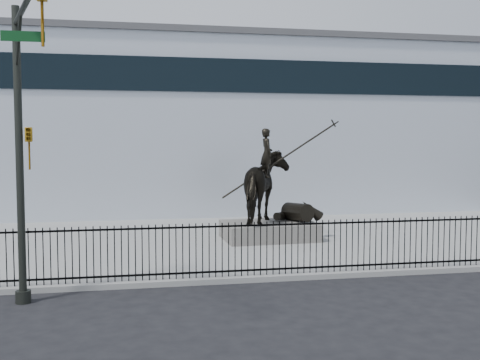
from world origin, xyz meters
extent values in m
plane|color=black|center=(0.00, 0.00, 0.00)|extent=(120.00, 120.00, 0.00)
cube|color=#959592|center=(0.00, 7.00, 0.07)|extent=(30.00, 12.00, 0.15)
cube|color=silver|center=(0.00, 20.00, 4.50)|extent=(44.00, 14.00, 9.00)
cube|color=black|center=(0.00, 1.25, 0.30)|extent=(22.00, 0.05, 0.05)
cube|color=black|center=(0.00, 1.25, 1.55)|extent=(22.00, 0.05, 0.05)
cube|color=black|center=(0.00, 1.25, 0.90)|extent=(22.00, 0.03, 1.50)
cube|color=#5F5B56|center=(0.69, 6.74, 0.47)|extent=(3.53, 2.50, 0.64)
imported|color=black|center=(0.69, 6.74, 2.16)|extent=(2.44, 2.81, 2.74)
imported|color=black|center=(0.58, 6.74, 3.42)|extent=(0.47, 0.69, 1.85)
cylinder|color=black|center=(1.06, 6.76, 3.14)|extent=(4.41, 0.25, 2.79)
cylinder|color=black|center=(-7.00, 0.20, 0.15)|extent=(0.36, 0.36, 0.30)
cylinder|color=black|center=(-7.00, 0.20, 3.50)|extent=(0.18, 0.18, 7.00)
cylinder|color=black|center=(-6.40, -1.92, 6.60)|extent=(1.47, 4.84, 0.12)
imported|color=#BB8214|center=(-5.80, -4.05, 5.97)|extent=(0.18, 0.22, 1.10)
imported|color=#BB8214|center=(-6.78, 0.20, 3.70)|extent=(0.16, 0.20, 1.00)
cube|color=#0C3F19|center=(-6.64, -1.00, 6.10)|extent=(0.90, 0.03, 0.22)
camera|label=1|loc=(-4.40, -13.75, 3.88)|focal=42.00mm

